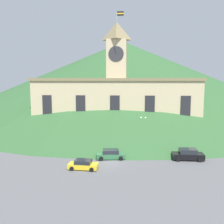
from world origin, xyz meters
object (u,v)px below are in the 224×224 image
car_green_wagon (111,155)px  car_black_suv (188,155)px  street_lamp_far_right (83,125)px  car_gray_pickup (177,144)px  car_white_taxi (122,144)px  car_yellow_coupe (83,165)px  car_silver_hatch (55,146)px  street_lamp_far_left (143,124)px  pedestrian (91,141)px

car_green_wagon → car_black_suv: bearing=-4.6°
street_lamp_far_right → car_gray_pickup: size_ratio=0.85×
car_green_wagon → car_white_taxi: 7.37m
car_gray_pickup → car_yellow_coupe: bearing=-138.3°
car_yellow_coupe → street_lamp_far_right: bearing=105.0°
car_silver_hatch → street_lamp_far_left: bearing=-153.1°
car_green_wagon → car_black_suv: 12.34m
street_lamp_far_right → car_green_wagon: size_ratio=0.96×
car_green_wagon → car_yellow_coupe: (-3.55, -4.96, -0.09)m
car_green_wagon → car_black_suv: car_black_suv is taller
street_lamp_far_left → pedestrian: (-10.13, -3.62, -2.79)m
street_lamp_far_left → car_black_suv: bearing=-59.1°
car_silver_hatch → car_black_suv: size_ratio=0.82×
car_yellow_coupe → street_lamp_far_left: bearing=64.8°
street_lamp_far_left → car_black_suv: street_lamp_far_left is taller
street_lamp_far_left → car_yellow_coupe: street_lamp_far_left is taller
street_lamp_far_right → car_black_suv: 22.27m
street_lamp_far_right → car_white_taxi: 9.84m
car_green_wagon → street_lamp_far_left: bearing=57.0°
street_lamp_far_right → car_gray_pickup: 19.33m
car_white_taxi → pedestrian: pedestrian is taller
car_gray_pickup → pedestrian: 16.35m
car_silver_hatch → car_black_suv: (23.03, -4.20, 0.14)m
street_lamp_far_right → car_white_taxi: bearing=-27.7°
car_black_suv → pedestrian: bearing=-24.1°
car_black_suv → car_silver_hatch: bearing=-10.3°
street_lamp_far_right → car_white_taxi: street_lamp_far_right is taller
car_green_wagon → car_yellow_coupe: size_ratio=1.11×
street_lamp_far_right → car_silver_hatch: bearing=-119.5°
car_yellow_coupe → car_silver_hatch: bearing=130.5°
car_silver_hatch → car_white_taxi: size_ratio=0.89×
car_white_taxi → car_black_suv: bearing=148.9°
car_yellow_coupe → car_black_suv: bearing=22.8°
car_green_wagon → car_white_taxi: (1.59, 7.20, -0.02)m
car_white_taxi → car_gray_pickup: bearing=-178.3°
car_black_suv → car_white_taxi: 12.67m
pedestrian → street_lamp_far_right: bearing=-28.9°
street_lamp_far_right → pedestrian: 4.91m
car_silver_hatch → pedestrian: size_ratio=2.15×
car_green_wagon → car_white_taxi: bearing=70.7°
street_lamp_far_left → car_green_wagon: 13.28m
street_lamp_far_left → car_silver_hatch: bearing=-157.1°
car_silver_hatch → pedestrian: bearing=-148.2°
car_yellow_coupe → car_green_wagon: bearing=58.3°
car_green_wagon → pedestrian: bearing=112.3°
street_lamp_far_left → car_gray_pickup: 8.10m
car_yellow_coupe → pedestrian: size_ratio=2.32×
car_green_wagon → car_yellow_coupe: 6.10m
car_gray_pickup → car_silver_hatch: bearing=-170.2°
car_gray_pickup → pedestrian: (-16.34, 0.64, 0.21)m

